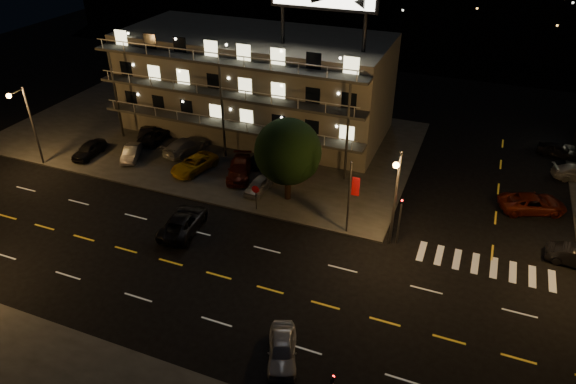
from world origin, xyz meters
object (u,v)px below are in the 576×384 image
at_px(lot_car_4, 259,185).
at_px(lot_car_7, 186,145).
at_px(tree, 287,153).
at_px(road_car_east, 282,349).
at_px(road_car_west, 183,222).
at_px(lot_car_2, 194,164).

xyz_separation_m(lot_car_4, lot_car_7, (-10.09, 4.17, 0.14)).
distance_m(lot_car_4, lot_car_7, 10.92).
bearing_deg(lot_car_4, tree, 2.88).
distance_m(road_car_east, road_car_west, 15.14).
height_order(lot_car_2, road_car_west, road_car_west).
height_order(tree, lot_car_2, tree).
xyz_separation_m(lot_car_7, road_car_east, (19.10, -20.61, -0.21)).
height_order(lot_car_2, road_car_east, lot_car_2).
relative_size(lot_car_7, road_car_east, 1.27).
distance_m(tree, lot_car_2, 10.86).
bearing_deg(road_car_east, lot_car_7, 111.89).
bearing_deg(road_car_west, lot_car_2, -72.44).
bearing_deg(road_car_east, lot_car_4, 97.80).
bearing_deg(tree, lot_car_7, 161.53).
bearing_deg(lot_car_7, lot_car_2, 145.51).
bearing_deg(lot_car_4, lot_car_7, 163.01).
xyz_separation_m(lot_car_2, road_car_west, (4.12, -8.65, -0.07)).
bearing_deg(lot_car_2, road_car_west, -50.02).
bearing_deg(road_car_west, lot_car_4, -121.06).
bearing_deg(lot_car_7, road_car_west, 133.62).
height_order(lot_car_4, lot_car_7, lot_car_7).
xyz_separation_m(tree, road_car_east, (6.22, -16.31, -3.84)).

